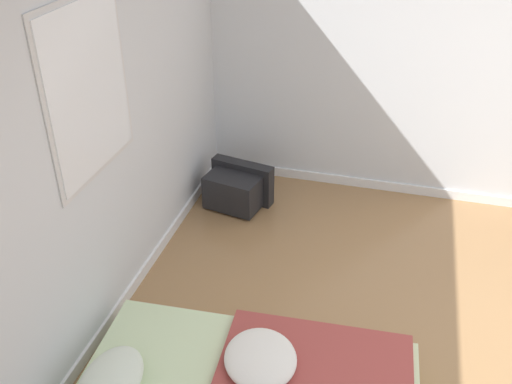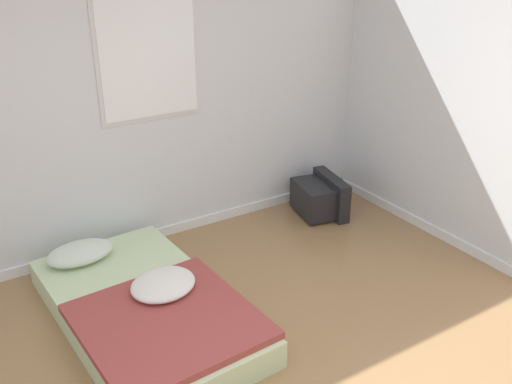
# 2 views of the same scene
# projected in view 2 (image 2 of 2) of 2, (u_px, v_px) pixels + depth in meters

# --- Properties ---
(wall_back) EXTENTS (7.62, 0.08, 2.60)m
(wall_back) POSITION_uv_depth(u_px,v_px,m) (97.00, 107.00, 4.53)
(wall_back) COLOR silver
(wall_back) RESTS_ON ground_plane
(mattress_bed) EXTENTS (1.18, 1.99, 0.35)m
(mattress_bed) POSITION_uv_depth(u_px,v_px,m) (145.00, 307.00, 4.05)
(mattress_bed) COLOR beige
(mattress_bed) RESTS_ON ground_plane
(crt_tv) EXTENTS (0.49, 0.60, 0.38)m
(crt_tv) POSITION_uv_depth(u_px,v_px,m) (320.00, 197.00, 5.61)
(crt_tv) COLOR black
(crt_tv) RESTS_ON ground_plane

